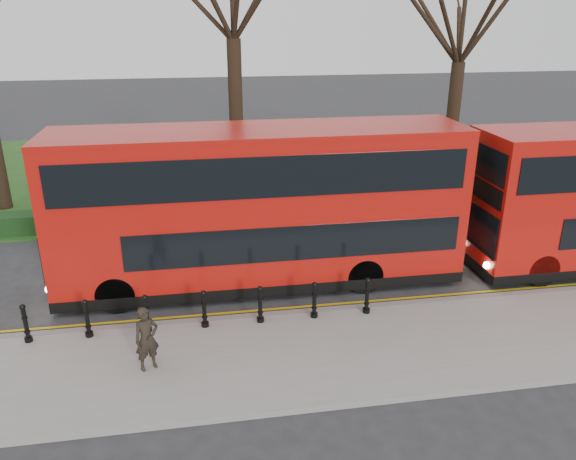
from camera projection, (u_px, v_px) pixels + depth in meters
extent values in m
plane|color=#28282B|center=(199.00, 307.00, 16.08)|extent=(120.00, 120.00, 0.00)
cube|color=gray|center=(201.00, 365.00, 13.30)|extent=(60.00, 4.00, 0.15)
cube|color=slate|center=(199.00, 322.00, 15.13)|extent=(60.00, 0.25, 0.16)
cube|color=#1F4517|center=(193.00, 170.00, 29.84)|extent=(60.00, 18.00, 0.06)
cube|color=black|center=(195.00, 214.00, 22.18)|extent=(60.00, 0.90, 0.80)
cube|color=yellow|center=(199.00, 319.00, 15.44)|extent=(60.00, 0.10, 0.01)
cube|color=yellow|center=(199.00, 315.00, 15.62)|extent=(60.00, 0.10, 0.01)
cylinder|color=black|center=(236.00, 122.00, 24.32)|extent=(0.60, 0.60, 6.86)
cylinder|color=black|center=(452.00, 127.00, 26.05)|extent=(0.60, 0.60, 5.79)
cylinder|color=black|center=(26.00, 324.00, 13.95)|extent=(0.15, 0.15, 1.00)
cylinder|color=black|center=(87.00, 319.00, 14.18)|extent=(0.15, 0.15, 1.00)
cylinder|color=black|center=(147.00, 314.00, 14.40)|extent=(0.15, 0.15, 1.00)
cylinder|color=black|center=(204.00, 309.00, 14.63)|extent=(0.15, 0.15, 1.00)
cylinder|color=black|center=(260.00, 305.00, 14.85)|extent=(0.15, 0.15, 1.00)
cylinder|color=black|center=(314.00, 300.00, 15.08)|extent=(0.15, 0.15, 1.00)
cylinder|color=black|center=(367.00, 296.00, 15.31)|extent=(0.15, 0.15, 1.00)
cube|color=#AE110C|center=(260.00, 203.00, 16.66)|extent=(12.00, 2.73, 4.42)
cube|color=black|center=(262.00, 272.00, 17.48)|extent=(12.02, 2.75, 0.33)
cube|color=black|center=(297.00, 243.00, 15.82)|extent=(9.60, 0.04, 1.04)
cube|color=black|center=(266.00, 178.00, 14.97)|extent=(11.35, 0.04, 1.15)
cube|color=black|center=(45.00, 202.00, 15.60)|extent=(0.06, 2.40, 0.60)
cylinder|color=black|center=(116.00, 294.00, 15.65)|extent=(1.09, 0.33, 1.09)
cylinder|color=black|center=(124.00, 259.00, 17.85)|extent=(1.09, 0.33, 1.09)
cylinder|color=black|center=(364.00, 275.00, 16.75)|extent=(1.09, 0.33, 1.09)
cylinder|color=black|center=(344.00, 244.00, 18.96)|extent=(1.09, 0.33, 1.09)
cube|color=black|center=(482.00, 190.00, 17.15)|extent=(0.06, 2.27, 0.57)
cylinder|color=black|center=(542.00, 270.00, 17.19)|extent=(1.03, 0.31, 1.03)
cylinder|color=black|center=(503.00, 241.00, 19.28)|extent=(1.03, 0.31, 1.03)
imported|color=black|center=(147.00, 339.00, 12.80)|extent=(0.67, 0.58, 1.56)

